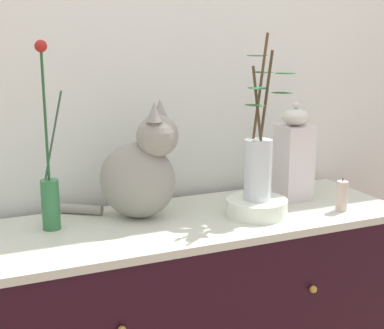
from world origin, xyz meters
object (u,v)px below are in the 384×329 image
Objects in this scene: vase_glass_clear at (258,162)px; candle_pillar at (342,196)px; bowl_porcelain at (257,207)px; cat_sitting at (141,171)px; vase_slim_green at (50,187)px; jar_lidded_porcelain at (294,155)px.

candle_pillar is at bearing -14.81° from vase_glass_clear.
bowl_porcelain is at bearing -151.62° from vase_glass_clear.
vase_glass_clear reaches higher than cat_sitting.
vase_glass_clear is at bearing 165.19° from candle_pillar.
cat_sitting is 0.40m from bowl_porcelain.
vase_slim_green is 1.06× the size of vase_glass_clear.
cat_sitting is at bearing 161.06° from vase_glass_clear.
bowl_porcelain is 0.38× the size of vase_glass_clear.
jar_lidded_porcelain is at bearing 111.02° from candle_pillar.
vase_glass_clear is at bearing -11.44° from vase_slim_green.
bowl_porcelain is at bearing -11.56° from vase_slim_green.
bowl_porcelain is at bearing 165.48° from candle_pillar.
vase_glass_clear is 0.32m from candle_pillar.
cat_sitting is 0.68m from candle_pillar.
candle_pillar reaches higher than bowl_porcelain.
vase_slim_green is at bearing 178.76° from jar_lidded_porcelain.
candle_pillar is at bearing -68.98° from jar_lidded_porcelain.
bowl_porcelain is at bearing -152.07° from jar_lidded_porcelain.
jar_lidded_porcelain is at bearing 27.93° from bowl_porcelain.
bowl_porcelain is 0.58× the size of jar_lidded_porcelain.
vase_glass_clear is at bearing 28.38° from bowl_porcelain.
vase_glass_clear is at bearing -18.94° from cat_sitting.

